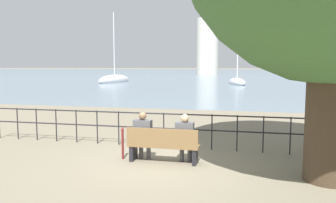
{
  "coord_description": "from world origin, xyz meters",
  "views": [
    {
      "loc": [
        1.94,
        -7.91,
        2.42
      ],
      "look_at": [
        0.0,
        0.5,
        1.5
      ],
      "focal_mm": 35.0,
      "sensor_mm": 36.0,
      "label": 1
    }
  ],
  "objects": [
    {
      "name": "seated_person_right",
      "position": [
        0.55,
        0.01,
        0.69
      ],
      "size": [
        0.45,
        0.35,
        1.26
      ],
      "color": "#4C4C51",
      "rests_on": "ground_plane"
    },
    {
      "name": "closed_umbrella",
      "position": [
        -1.11,
        0.01,
        0.49
      ],
      "size": [
        0.09,
        0.09,
        0.88
      ],
      "color": "maroon",
      "rests_on": "ground_plane"
    },
    {
      "name": "harbor_water",
      "position": [
        0.0,
        160.22,
        0.0
      ],
      "size": [
        600.0,
        300.0,
        0.01
      ],
      "color": "slate",
      "rests_on": "ground_plane"
    },
    {
      "name": "promenade_railing",
      "position": [
        0.0,
        1.49,
        0.69
      ],
      "size": [
        12.28,
        0.04,
        1.05
      ],
      "color": "black",
      "rests_on": "ground_plane"
    },
    {
      "name": "sailboat_0",
      "position": [
        1.11,
        37.92,
        0.3
      ],
      "size": [
        3.27,
        6.51,
        8.24
      ],
      "rotation": [
        0.0,
        0.0,
        0.27
      ],
      "color": "silver",
      "rests_on": "ground_plane"
    },
    {
      "name": "sailboat_1",
      "position": [
        14.01,
        44.1,
        0.31
      ],
      "size": [
        4.44,
        8.99,
        10.94
      ],
      "rotation": [
        0.0,
        0.0,
        -0.26
      ],
      "color": "white",
      "rests_on": "ground_plane"
    },
    {
      "name": "seated_person_left",
      "position": [
        -0.55,
        0.01,
        0.7
      ],
      "size": [
        0.45,
        0.35,
        1.28
      ],
      "color": "#4C4C51",
      "rests_on": "ground_plane"
    },
    {
      "name": "ground_plane",
      "position": [
        0.0,
        0.0,
        0.0
      ],
      "size": [
        1000.0,
        1000.0,
        0.0
      ],
      "primitive_type": "plane",
      "color": "#7A705B"
    },
    {
      "name": "park_bench",
      "position": [
        0.0,
        -0.06,
        0.43
      ],
      "size": [
        1.82,
        0.45,
        0.9
      ],
      "color": "brown",
      "rests_on": "ground_plane"
    },
    {
      "name": "sailboat_2",
      "position": [
        -17.39,
        39.37,
        0.38
      ],
      "size": [
        3.26,
        8.24,
        11.12
      ],
      "rotation": [
        0.0,
        0.0,
        -0.18
      ],
      "color": "silver",
      "rests_on": "ground_plane"
    },
    {
      "name": "harbor_lighthouse",
      "position": [
        -8.62,
        90.06,
        9.37
      ],
      "size": [
        6.34,
        6.34,
        20.14
      ],
      "color": "beige",
      "rests_on": "ground_plane"
    }
  ]
}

